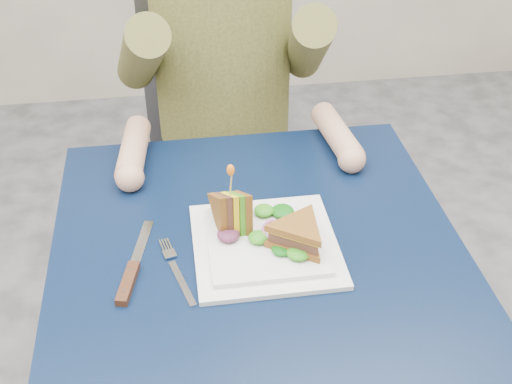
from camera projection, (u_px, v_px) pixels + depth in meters
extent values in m
cube|color=black|center=(257.00, 247.00, 1.19)|extent=(0.75, 0.75, 0.03)
cylinder|color=#595B5E|center=(114.00, 284.00, 1.63)|extent=(0.04, 0.04, 0.70)
cylinder|color=#595B5E|center=(359.00, 260.00, 1.70)|extent=(0.04, 0.04, 0.70)
cube|color=#47474C|center=(226.00, 176.00, 1.84)|extent=(0.42, 0.40, 0.04)
cube|color=#47474C|center=(217.00, 69.00, 1.83)|extent=(0.42, 0.03, 0.46)
cylinder|color=#47474C|center=(172.00, 283.00, 1.82)|extent=(0.02, 0.02, 0.43)
cylinder|color=#47474C|center=(296.00, 271.00, 1.86)|extent=(0.02, 0.02, 0.43)
cylinder|color=#47474C|center=(168.00, 210.00, 2.09)|extent=(0.02, 0.02, 0.43)
cylinder|color=#47474C|center=(276.00, 200.00, 2.13)|extent=(0.02, 0.02, 0.43)
cylinder|color=brown|center=(222.00, 41.00, 1.57)|extent=(0.34, 0.34, 0.52)
cylinder|color=brown|center=(141.00, 55.00, 1.47)|extent=(0.15, 0.39, 0.31)
cylinder|color=tan|center=(133.00, 150.00, 1.38)|extent=(0.08, 0.20, 0.06)
sphere|color=tan|center=(130.00, 178.00, 1.30)|extent=(0.06, 0.06, 0.06)
cylinder|color=brown|center=(308.00, 45.00, 1.51)|extent=(0.15, 0.39, 0.31)
cylinder|color=tan|center=(337.00, 134.00, 1.43)|extent=(0.08, 0.20, 0.06)
sphere|color=tan|center=(352.00, 159.00, 1.35)|extent=(0.06, 0.06, 0.06)
cube|color=white|center=(265.00, 245.00, 1.17)|extent=(0.26, 0.26, 0.01)
cube|color=white|center=(265.00, 241.00, 1.16)|extent=(0.21, 0.21, 0.01)
cube|color=silver|center=(182.00, 283.00, 1.09)|extent=(0.04, 0.11, 0.00)
cube|color=silver|center=(170.00, 254.00, 1.15)|extent=(0.03, 0.03, 0.00)
cube|color=silver|center=(161.00, 246.00, 1.17)|extent=(0.01, 0.03, 0.00)
cube|color=silver|center=(164.00, 245.00, 1.17)|extent=(0.01, 0.03, 0.00)
cube|color=silver|center=(167.00, 244.00, 1.17)|extent=(0.01, 0.03, 0.00)
cube|color=silver|center=(169.00, 244.00, 1.17)|extent=(0.01, 0.03, 0.00)
cube|color=silver|center=(141.00, 245.00, 1.17)|extent=(0.05, 0.14, 0.00)
cube|color=black|center=(128.00, 283.00, 1.08)|extent=(0.04, 0.10, 0.01)
cylinder|color=silver|center=(131.00, 270.00, 1.10)|extent=(0.01, 0.01, 0.00)
cylinder|color=silver|center=(124.00, 291.00, 1.06)|extent=(0.01, 0.01, 0.00)
cylinder|color=tan|center=(231.00, 183.00, 1.13)|extent=(0.01, 0.01, 0.06)
ellipsoid|color=orange|center=(231.00, 170.00, 1.11)|extent=(0.01, 0.01, 0.02)
torus|color=#9E4C7A|center=(273.00, 230.00, 1.15)|extent=(0.04, 0.04, 0.02)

